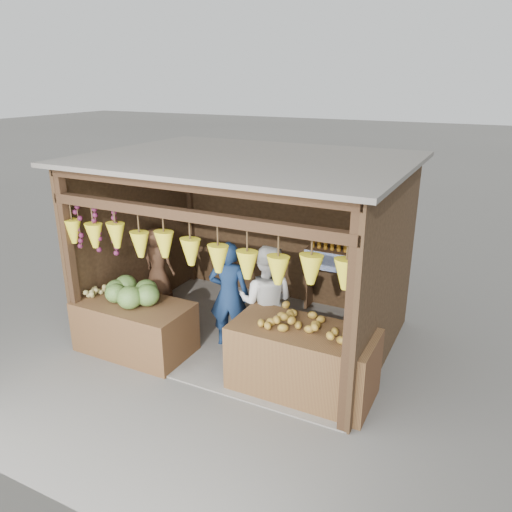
% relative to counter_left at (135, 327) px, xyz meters
% --- Properties ---
extents(ground, '(80.00, 80.00, 0.00)m').
position_rel_counter_left_xyz_m(ground, '(1.20, 1.12, -0.36)').
color(ground, '#514F49').
rests_on(ground, ground).
extents(stall_structure, '(4.30, 3.30, 2.66)m').
position_rel_counter_left_xyz_m(stall_structure, '(1.16, 1.08, 1.30)').
color(stall_structure, slate).
rests_on(stall_structure, ground).
extents(back_shelf, '(1.25, 0.32, 1.32)m').
position_rel_counter_left_xyz_m(back_shelf, '(2.25, 2.40, 0.51)').
color(back_shelf, '#382314').
rests_on(back_shelf, ground).
extents(counter_left, '(1.60, 0.85, 0.73)m').
position_rel_counter_left_xyz_m(counter_left, '(0.00, 0.00, 0.00)').
color(counter_left, '#482D18').
rests_on(counter_left, ground).
extents(counter_right, '(1.73, 0.85, 0.85)m').
position_rel_counter_left_xyz_m(counter_right, '(2.45, 0.16, 0.06)').
color(counter_right, '#4D2D19').
rests_on(counter_right, ground).
extents(stool, '(0.29, 0.29, 0.27)m').
position_rel_counter_left_xyz_m(stool, '(-0.51, 1.24, -0.23)').
color(stool, black).
rests_on(stool, ground).
extents(man_standing, '(0.66, 0.53, 1.57)m').
position_rel_counter_left_xyz_m(man_standing, '(1.11, 0.73, 0.42)').
color(man_standing, navy).
rests_on(man_standing, ground).
extents(woman_standing, '(0.89, 0.76, 1.60)m').
position_rel_counter_left_xyz_m(woman_standing, '(1.69, 0.73, 0.44)').
color(woman_standing, white).
rests_on(woman_standing, ground).
extents(vendor_seated, '(0.58, 0.40, 1.14)m').
position_rel_counter_left_xyz_m(vendor_seated, '(-0.51, 1.24, 0.48)').
color(vendor_seated, brown).
rests_on(vendor_seated, stool).
extents(melon_pile, '(1.00, 0.50, 0.32)m').
position_rel_counter_left_xyz_m(melon_pile, '(-0.09, 0.03, 0.52)').
color(melon_pile, '#204A13').
rests_on(melon_pile, counter_left).
extents(tanfruit_pile, '(0.34, 0.40, 0.13)m').
position_rel_counter_left_xyz_m(tanfruit_pile, '(-0.67, -0.04, 0.43)').
color(tanfruit_pile, '#9B9147').
rests_on(tanfruit_pile, counter_left).
extents(mango_pile, '(1.40, 0.64, 0.22)m').
position_rel_counter_left_xyz_m(mango_pile, '(2.51, 0.19, 0.60)').
color(mango_pile, '#BA5118').
rests_on(mango_pile, counter_right).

